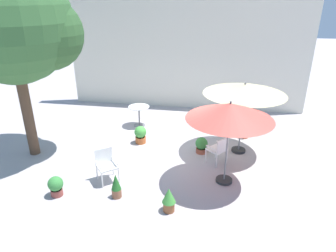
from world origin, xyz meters
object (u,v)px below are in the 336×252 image
object	(u,v)px
cafe_table_0	(139,112)
potted_plant_3	(140,134)
potted_plant_1	(116,186)
potted_plant_5	(56,186)
patio_chair_1	(106,163)
potted_plant_4	(169,199)
potted_plant_2	(201,145)
patio_chair_0	(219,148)
shade_tree	(12,21)
patio_umbrella_0	(245,90)
patio_umbrella_1	(230,112)
potted_plant_0	(246,131)

from	to	relation	value
cafe_table_0	potted_plant_3	distance (m)	1.49
potted_plant_1	potted_plant_5	size ratio (longest dim) A/B	1.25
potted_plant_1	potted_plant_5	xyz separation A→B (m)	(-1.50, -0.19, -0.05)
patio_chair_1	potted_plant_5	size ratio (longest dim) A/B	1.69
potted_plant_4	potted_plant_2	bearing A→B (deg)	79.41
potted_plant_4	patio_chair_0	bearing A→B (deg)	65.11
shade_tree	patio_umbrella_0	xyz separation A→B (m)	(6.32, 1.15, -1.93)
patio_umbrella_0	patio_chair_1	size ratio (longest dim) A/B	2.75
patio_umbrella_0	patio_chair_0	distance (m)	1.90
potted_plant_2	potted_plant_3	world-z (taller)	potted_plant_3
shade_tree	patio_chair_0	xyz separation A→B (m)	(5.68, 0.25, -3.46)
potted_plant_2	potted_plant_5	bearing A→B (deg)	-140.22
patio_umbrella_1	potted_plant_4	world-z (taller)	patio_umbrella_1
potted_plant_0	potted_plant_2	bearing A→B (deg)	-137.13
potted_plant_1	potted_plant_3	distance (m)	3.02
potted_plant_5	potted_plant_0	bearing A→B (deg)	40.73
patio_umbrella_0	potted_plant_5	distance (m)	5.82
potted_plant_0	patio_chair_1	bearing A→B (deg)	-139.49
potted_plant_2	potted_plant_0	bearing A→B (deg)	42.87
shade_tree	patio_umbrella_1	bearing A→B (deg)	-6.42
potted_plant_3	potted_plant_5	bearing A→B (deg)	-112.68
shade_tree	patio_umbrella_0	bearing A→B (deg)	10.34
patio_umbrella_1	potted_plant_5	xyz separation A→B (m)	(-4.13, -1.31, -1.73)
shade_tree	cafe_table_0	size ratio (longest dim) A/B	7.15
patio_chair_0	potted_plant_2	world-z (taller)	patio_chair_0
patio_umbrella_1	potted_plant_2	distance (m)	2.43
potted_plant_1	potted_plant_3	world-z (taller)	potted_plant_1
potted_plant_0	potted_plant_5	distance (m)	6.41
cafe_table_0	shade_tree	bearing A→B (deg)	-135.18
patio_chair_0	cafe_table_0	bearing A→B (deg)	141.52
patio_chair_1	potted_plant_3	world-z (taller)	patio_chair_1
patio_umbrella_0	cafe_table_0	bearing A→B (deg)	157.79
patio_chair_1	potted_plant_2	xyz separation A→B (m)	(2.42, 1.96, -0.26)
potted_plant_0	potted_plant_1	distance (m)	5.22
potted_plant_1	potted_plant_3	xyz separation A→B (m)	(-0.16, 3.01, -0.02)
cafe_table_0	potted_plant_5	distance (m)	4.72
potted_plant_1	patio_umbrella_1	bearing A→B (deg)	23.20
cafe_table_0	potted_plant_5	bearing A→B (deg)	-101.39
potted_plant_0	potted_plant_4	xyz separation A→B (m)	(-2.00, -4.30, 0.06)
patio_chair_1	potted_plant_1	bearing A→B (deg)	-53.98
potted_plant_1	potted_plant_0	bearing A→B (deg)	49.94
patio_umbrella_0	potted_plant_0	xyz separation A→B (m)	(0.27, 1.06, -1.78)
patio_umbrella_0	potted_plant_2	xyz separation A→B (m)	(-1.17, -0.28, -1.79)
patio_chair_1	potted_plant_4	distance (m)	2.12
potted_plant_1	potted_plant_4	world-z (taller)	potted_plant_1
potted_plant_1	patio_chair_1	bearing A→B (deg)	126.02
shade_tree	potted_plant_0	distance (m)	7.87
patio_umbrella_1	potted_plant_3	distance (m)	3.77
potted_plant_1	cafe_table_0	bearing A→B (deg)	97.30
cafe_table_0	potted_plant_3	bearing A→B (deg)	-73.94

